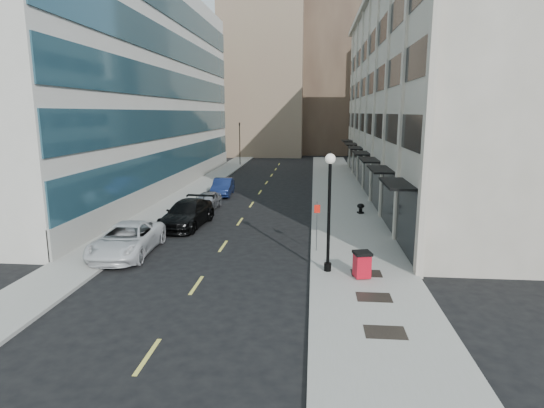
% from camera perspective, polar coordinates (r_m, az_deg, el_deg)
% --- Properties ---
extents(ground, '(160.00, 160.00, 0.00)m').
position_cam_1_polar(ground, '(18.88, -11.02, -12.19)').
color(ground, black).
rests_on(ground, ground).
extents(sidewalk_right, '(5.00, 80.00, 0.15)m').
position_cam_1_polar(sidewalk_right, '(37.40, 8.88, -0.17)').
color(sidewalk_right, gray).
rests_on(sidewalk_right, ground).
extents(sidewalk_left, '(3.00, 80.00, 0.15)m').
position_cam_1_polar(sidewalk_left, '(39.07, -12.07, 0.21)').
color(sidewalk_left, gray).
rests_on(sidewalk_left, ground).
extents(building_right, '(15.30, 46.50, 18.25)m').
position_cam_1_polar(building_right, '(45.18, 21.01, 12.58)').
color(building_right, beige).
rests_on(building_right, ground).
extents(building_left, '(16.14, 46.00, 20.00)m').
position_cam_1_polar(building_left, '(48.44, -21.09, 13.63)').
color(building_left, silver).
rests_on(building_left, ground).
extents(skyline_tan_near, '(14.00, 18.00, 28.00)m').
position_cam_1_polar(skyline_tan_near, '(85.31, -0.90, 15.79)').
color(skyline_tan_near, '#7D6B52').
rests_on(skyline_tan_near, ground).
extents(skyline_brown, '(12.00, 16.00, 34.00)m').
position_cam_1_polar(skyline_brown, '(89.13, 7.45, 17.45)').
color(skyline_brown, brown).
rests_on(skyline_brown, ground).
extents(skyline_tan_far, '(12.00, 14.00, 22.00)m').
position_cam_1_polar(skyline_tan_far, '(96.54, -6.32, 13.43)').
color(skyline_tan_far, '#7D6B52').
rests_on(skyline_tan_far, ground).
extents(skyline_stone, '(10.00, 14.00, 20.00)m').
position_cam_1_polar(skyline_stone, '(83.62, 14.51, 12.78)').
color(skyline_stone, beige).
rests_on(skyline_stone, ground).
extents(grate_near, '(1.40, 1.00, 0.01)m').
position_cam_1_polar(grate_near, '(16.51, 14.02, -15.34)').
color(grate_near, black).
rests_on(grate_near, sidewalk_right).
extents(grate_mid, '(1.40, 1.00, 0.01)m').
position_cam_1_polar(grate_mid, '(19.21, 12.67, -11.34)').
color(grate_mid, black).
rests_on(grate_mid, sidewalk_right).
extents(grate_far, '(1.40, 1.00, 0.01)m').
position_cam_1_polar(grate_far, '(21.80, 11.74, -8.51)').
color(grate_far, black).
rests_on(grate_far, sidewalk_right).
extents(road_centerline, '(0.15, 68.20, 0.01)m').
position_cam_1_polar(road_centerline, '(34.77, -3.25, -1.04)').
color(road_centerline, '#D8CC4C').
rests_on(road_centerline, ground).
extents(traffic_signal, '(0.66, 0.66, 6.98)m').
position_cam_1_polar(traffic_signal, '(65.46, -4.10, 9.83)').
color(traffic_signal, black).
rests_on(traffic_signal, ground).
extents(car_white_van, '(2.98, 6.08, 1.66)m').
position_cam_1_polar(car_white_van, '(25.52, -17.75, -4.28)').
color(car_white_van, silver).
rests_on(car_white_van, ground).
extents(car_black_pickup, '(2.93, 6.14, 1.73)m').
position_cam_1_polar(car_black_pickup, '(30.79, -10.61, -1.22)').
color(car_black_pickup, black).
rests_on(car_black_pickup, ground).
extents(car_silver_sedan, '(1.85, 4.21, 1.41)m').
position_cam_1_polar(car_silver_sedan, '(35.91, -8.15, 0.40)').
color(car_silver_sedan, '#97999F').
rests_on(car_silver_sedan, ground).
extents(car_blue_sedan, '(1.91, 4.81, 1.56)m').
position_cam_1_polar(car_blue_sedan, '(41.94, -6.19, 2.13)').
color(car_blue_sedan, '#152250').
rests_on(car_blue_sedan, ground).
extents(trash_bin, '(0.90, 0.93, 1.23)m').
position_cam_1_polar(trash_bin, '(21.01, 11.23, -7.37)').
color(trash_bin, red).
rests_on(trash_bin, sidewalk_right).
extents(lamppost, '(0.47, 0.47, 5.67)m').
position_cam_1_polar(lamppost, '(20.98, 7.20, 0.28)').
color(lamppost, black).
rests_on(lamppost, sidewalk_right).
extents(sign_post, '(0.31, 0.10, 2.71)m').
position_cam_1_polar(sign_post, '(24.40, 5.66, -1.97)').
color(sign_post, slate).
rests_on(sign_post, sidewalk_right).
extents(urn_planter, '(0.54, 0.54, 0.74)m').
position_cam_1_polar(urn_planter, '(34.24, 11.06, -0.41)').
color(urn_planter, black).
rests_on(urn_planter, sidewalk_right).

